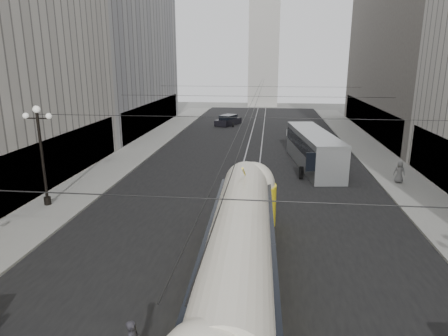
# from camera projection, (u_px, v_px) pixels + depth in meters

# --- Properties ---
(road) EXTENTS (20.00, 85.00, 0.02)m
(road) POSITION_uv_depth(u_px,v_px,m) (252.00, 159.00, 38.42)
(road) COLOR black
(road) RESTS_ON ground
(sidewalk_left) EXTENTS (4.00, 72.00, 0.15)m
(sidewalk_left) POSITION_uv_depth(u_px,v_px,m) (143.00, 147.00, 43.07)
(sidewalk_left) COLOR gray
(sidewalk_left) RESTS_ON ground
(sidewalk_right) EXTENTS (4.00, 72.00, 0.15)m
(sidewalk_right) POSITION_uv_depth(u_px,v_px,m) (372.00, 153.00, 40.44)
(sidewalk_right) COLOR gray
(sidewalk_right) RESTS_ON ground
(rail_left) EXTENTS (0.12, 85.00, 0.04)m
(rail_left) POSITION_uv_depth(u_px,v_px,m) (245.00, 159.00, 38.50)
(rail_left) COLOR gray
(rail_left) RESTS_ON ground
(rail_right) EXTENTS (0.12, 85.00, 0.04)m
(rail_right) POSITION_uv_depth(u_px,v_px,m) (260.00, 159.00, 38.34)
(rail_right) COLOR gray
(rail_right) RESTS_ON ground
(building_left_far) EXTENTS (12.60, 28.60, 28.60)m
(building_left_far) POSITION_uv_depth(u_px,v_px,m) (106.00, 19.00, 51.73)
(building_left_far) COLOR #999999
(building_left_far) RESTS_ON ground
(distant_tower) EXTENTS (6.00, 6.00, 31.36)m
(distant_tower) POSITION_uv_depth(u_px,v_px,m) (264.00, 30.00, 80.05)
(distant_tower) COLOR #B2AFA8
(distant_tower) RESTS_ON ground
(lamppost_left_mid) EXTENTS (1.86, 0.44, 6.37)m
(lamppost_left_mid) POSITION_uv_depth(u_px,v_px,m) (41.00, 150.00, 24.91)
(lamppost_left_mid) COLOR black
(lamppost_left_mid) RESTS_ON sidewalk_left
(catenary) EXTENTS (25.00, 72.00, 0.23)m
(catenary) POSITION_uv_depth(u_px,v_px,m) (254.00, 98.00, 35.90)
(catenary) COLOR black
(catenary) RESTS_ON ground
(streetcar) EXTENTS (3.08, 17.01, 3.73)m
(streetcar) POSITION_uv_depth(u_px,v_px,m) (240.00, 252.00, 15.86)
(streetcar) COLOR yellow
(streetcar) RESTS_ON ground
(city_bus) EXTENTS (4.15, 12.50, 3.11)m
(city_bus) POSITION_uv_depth(u_px,v_px,m) (313.00, 148.00, 35.26)
(city_bus) COLOR #9A9D9F
(city_bus) RESTS_ON ground
(sedan_white_far) EXTENTS (3.25, 4.64, 1.36)m
(sedan_white_far) POSITION_uv_depth(u_px,v_px,m) (300.00, 134.00, 47.97)
(sedan_white_far) COLOR white
(sedan_white_far) RESTS_ON ground
(sedan_dark_far) EXTENTS (3.69, 5.12, 1.50)m
(sedan_dark_far) POSITION_uv_depth(u_px,v_px,m) (228.00, 120.00, 58.19)
(sedan_dark_far) COLOR black
(sedan_dark_far) RESTS_ON ground
(pedestrian_sidewalk_right) EXTENTS (0.87, 0.59, 1.67)m
(pedestrian_sidewalk_right) POSITION_uv_depth(u_px,v_px,m) (399.00, 172.00, 30.27)
(pedestrian_sidewalk_right) COLOR slate
(pedestrian_sidewalk_right) RESTS_ON sidewalk_right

